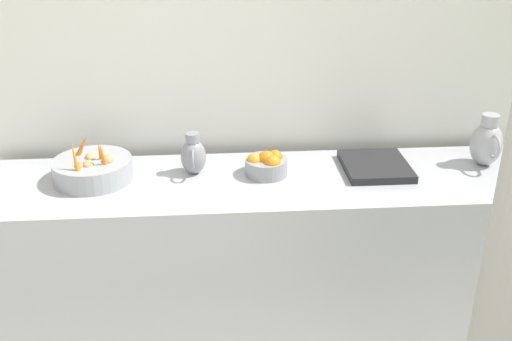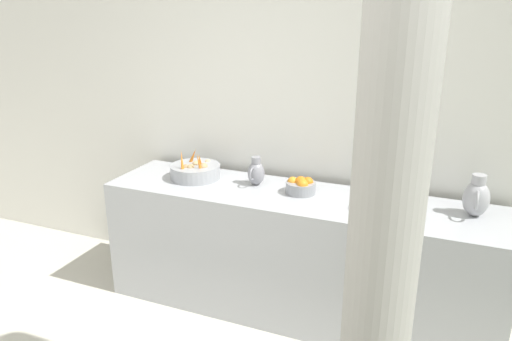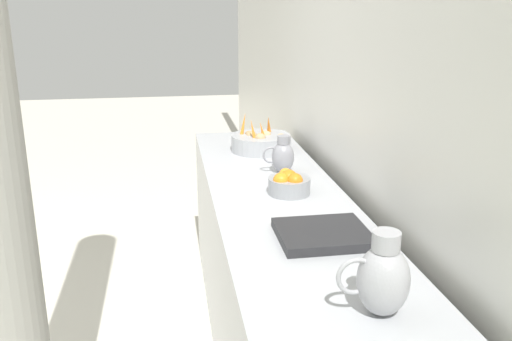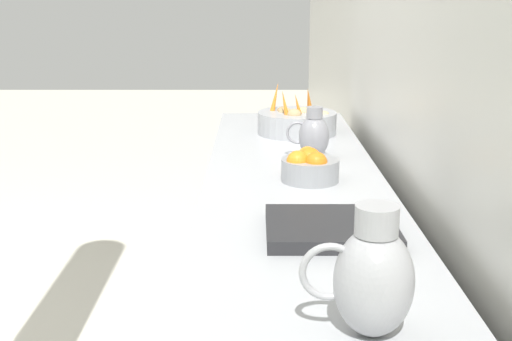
# 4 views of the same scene
# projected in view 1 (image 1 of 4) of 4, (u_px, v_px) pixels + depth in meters

# --- Properties ---
(tile_wall_left) EXTENTS (0.10, 9.43, 3.00)m
(tile_wall_left) POSITION_uv_depth(u_px,v_px,m) (361.00, 18.00, 2.87)
(tile_wall_left) COLOR white
(tile_wall_left) RESTS_ON ground_plane
(prep_counter) EXTENTS (0.62, 2.60, 0.86)m
(prep_counter) POSITION_uv_depth(u_px,v_px,m) (264.00, 259.00, 2.91)
(prep_counter) COLOR #ADAFB5
(prep_counter) RESTS_ON ground_plane
(vegetable_colander) EXTENTS (0.36, 0.36, 0.23)m
(vegetable_colander) POSITION_uv_depth(u_px,v_px,m) (93.00, 169.00, 2.70)
(vegetable_colander) COLOR #9EA0A5
(vegetable_colander) RESTS_ON prep_counter
(orange_bowl) EXTENTS (0.20, 0.20, 0.12)m
(orange_bowl) POSITION_uv_depth(u_px,v_px,m) (266.00, 164.00, 2.75)
(orange_bowl) COLOR gray
(orange_bowl) RESTS_ON prep_counter
(metal_pitcher_tall) EXTENTS (0.21, 0.15, 0.25)m
(metal_pitcher_tall) POSITION_uv_depth(u_px,v_px,m) (487.00, 143.00, 2.82)
(metal_pitcher_tall) COLOR #A3A3A8
(metal_pitcher_tall) RESTS_ON prep_counter
(metal_pitcher_short) EXTENTS (0.17, 0.12, 0.20)m
(metal_pitcher_short) POSITION_uv_depth(u_px,v_px,m) (193.00, 156.00, 2.75)
(metal_pitcher_short) COLOR gray
(metal_pitcher_short) RESTS_ON prep_counter
(counter_sink_basin) EXTENTS (0.34, 0.30, 0.04)m
(counter_sink_basin) POSITION_uv_depth(u_px,v_px,m) (375.00, 166.00, 2.81)
(counter_sink_basin) COLOR #232326
(counter_sink_basin) RESTS_ON prep_counter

